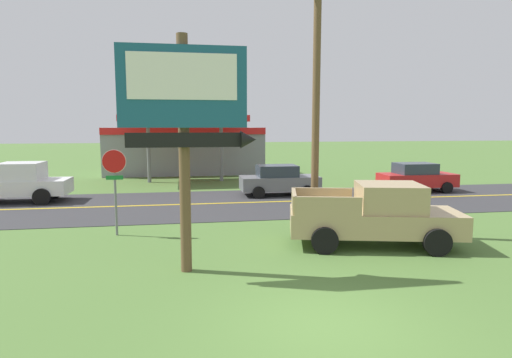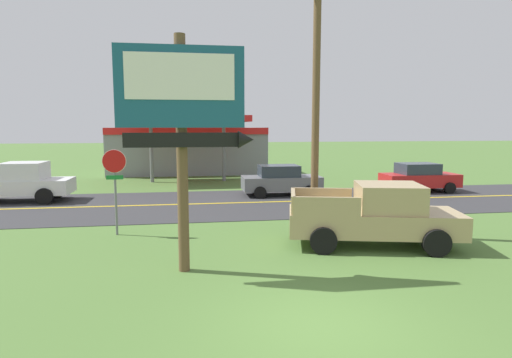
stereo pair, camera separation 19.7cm
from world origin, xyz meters
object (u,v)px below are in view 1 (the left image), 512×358
motel_sign (186,111)px  gas_station (185,148)px  car_red_mid_lane (416,177)px  stop_sign (115,177)px  car_grey_near_lane (279,180)px  pickup_tan_parked_on_lawn (376,215)px  utility_pole (316,86)px  pickup_white_on_road (14,183)px

motel_sign → gas_station: bearing=90.1°
gas_station → car_red_mid_lane: 17.89m
stop_sign → car_red_mid_lane: size_ratio=0.70×
car_grey_near_lane → stop_sign: bearing=-134.7°
motel_sign → stop_sign: (-2.42, 4.20, -2.06)m
gas_station → car_grey_near_lane: size_ratio=2.86×
motel_sign → car_red_mid_lane: motel_sign is taller
pickup_tan_parked_on_lawn → car_red_mid_lane: pickup_tan_parked_on_lawn is taller
stop_sign → pickup_tan_parked_on_lawn: stop_sign is taller
utility_pole → car_grey_near_lane: (0.51, 8.07, -4.26)m
motel_sign → gas_station: size_ratio=0.50×
stop_sign → pickup_tan_parked_on_lawn: 8.69m
pickup_white_on_road → car_red_mid_lane: 21.25m
utility_pole → pickup_tan_parked_on_lawn: 4.78m
motel_sign → pickup_tan_parked_on_lawn: size_ratio=1.08×
utility_pole → pickup_white_on_road: bearing=147.6°
car_red_mid_lane → pickup_tan_parked_on_lawn: bearing=-125.4°
gas_station → pickup_white_on_road: (-8.31, -12.30, -0.98)m
stop_sign → motel_sign: bearing=-60.1°
motel_sign → car_grey_near_lane: bearing=67.1°
motel_sign → car_red_mid_lane: size_ratio=1.42×
motel_sign → gas_station: (-0.02, 23.90, -2.14)m
gas_station → motel_sign: bearing=-89.9°
motel_sign → pickup_tan_parked_on_lawn: (5.80, 1.58, -3.12)m
pickup_white_on_road → car_grey_near_lane: size_ratio=1.24×
gas_station → car_grey_near_lane: bearing=-68.1°
gas_station → pickup_tan_parked_on_lawn: bearing=-75.4°
stop_sign → utility_pole: (6.82, -0.66, 3.06)m
motel_sign → stop_sign: 5.26m
stop_sign → car_grey_near_lane: (7.33, 7.41, -1.20)m
pickup_tan_parked_on_lawn → car_red_mid_lane: bearing=54.6°
gas_station → pickup_white_on_road: size_ratio=2.31×
car_grey_near_lane → car_red_mid_lane: size_ratio=1.00×
pickup_tan_parked_on_lawn → car_grey_near_lane: 10.07m
utility_pole → gas_station: size_ratio=0.79×
gas_station → car_red_mid_lane: gas_station is taller
utility_pole → car_red_mid_lane: bearing=43.4°
pickup_white_on_road → car_grey_near_lane: 13.24m
motel_sign → utility_pole: size_ratio=0.63×
utility_pole → pickup_tan_parked_on_lawn: utility_pole is taller
gas_station → pickup_white_on_road: bearing=-124.0°
motel_sign → gas_station: 24.00m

